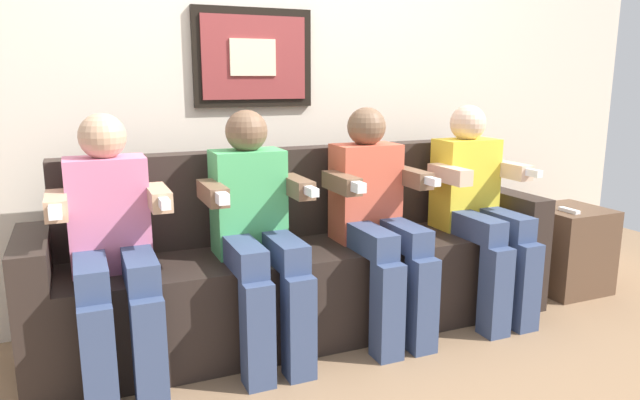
# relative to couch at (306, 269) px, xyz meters

# --- Properties ---
(ground_plane) EXTENTS (6.46, 6.46, 0.00)m
(ground_plane) POSITION_rel_couch_xyz_m (0.00, -0.33, -0.31)
(ground_plane) COLOR #8C6B4C
(back_wall_assembly) EXTENTS (4.97, 0.10, 2.60)m
(back_wall_assembly) POSITION_rel_couch_xyz_m (-0.00, 0.44, 0.99)
(back_wall_assembly) COLOR beige
(back_wall_assembly) RESTS_ON ground_plane
(couch) EXTENTS (2.57, 0.58, 0.90)m
(couch) POSITION_rel_couch_xyz_m (0.00, 0.00, 0.00)
(couch) COLOR #2D231E
(couch) RESTS_ON ground_plane
(person_leftmost) EXTENTS (0.46, 0.56, 1.11)m
(person_leftmost) POSITION_rel_couch_xyz_m (-0.91, -0.17, 0.29)
(person_leftmost) COLOR pink
(person_leftmost) RESTS_ON ground_plane
(person_left_center) EXTENTS (0.46, 0.56, 1.11)m
(person_left_center) POSITION_rel_couch_xyz_m (-0.30, -0.17, 0.29)
(person_left_center) COLOR #4CB266
(person_left_center) RESTS_ON ground_plane
(person_right_center) EXTENTS (0.46, 0.56, 1.11)m
(person_right_center) POSITION_rel_couch_xyz_m (0.30, -0.17, 0.29)
(person_right_center) COLOR #D8593F
(person_right_center) RESTS_ON ground_plane
(person_rightmost) EXTENTS (0.46, 0.56, 1.11)m
(person_rightmost) POSITION_rel_couch_xyz_m (0.91, -0.17, 0.29)
(person_rightmost) COLOR yellow
(person_rightmost) RESTS_ON ground_plane
(side_table_right) EXTENTS (0.40, 0.40, 0.50)m
(side_table_right) POSITION_rel_couch_xyz_m (1.64, -0.11, -0.06)
(side_table_right) COLOR brown
(side_table_right) RESTS_ON ground_plane
(spare_remote_on_table) EXTENTS (0.04, 0.13, 0.02)m
(spare_remote_on_table) POSITION_rel_couch_xyz_m (1.54, -0.18, 0.20)
(spare_remote_on_table) COLOR white
(spare_remote_on_table) RESTS_ON side_table_right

